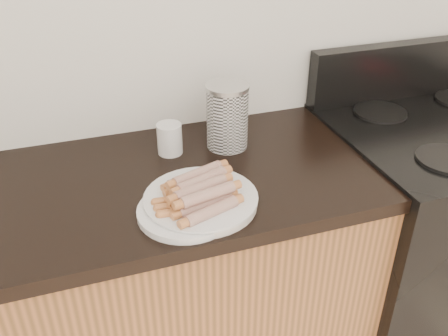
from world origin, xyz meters
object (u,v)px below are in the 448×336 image
object	(u,v)px
canister	(227,116)
side_plate	(186,211)
mug	(170,139)
main_plate	(201,201)
stove	(426,237)

from	to	relation	value
canister	side_plate	bearing A→B (deg)	-124.82
canister	mug	world-z (taller)	canister
main_plate	mug	xyz separation A→B (m)	(-0.01, 0.29, 0.04)
main_plate	canister	world-z (taller)	canister
stove	mug	size ratio (longest dim) A/B	9.78
side_plate	canister	distance (m)	0.38
mug	stove	bearing A→B (deg)	-9.37
main_plate	canister	xyz separation A→B (m)	(0.16, 0.27, 0.09)
side_plate	main_plate	bearing A→B (deg)	31.06
stove	main_plate	bearing A→B (deg)	-171.33
side_plate	canister	world-z (taller)	canister
stove	main_plate	size ratio (longest dim) A/B	3.17
main_plate	mug	bearing A→B (deg)	92.22
main_plate	side_plate	world-z (taller)	main_plate
stove	side_plate	size ratio (longest dim) A/B	3.75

